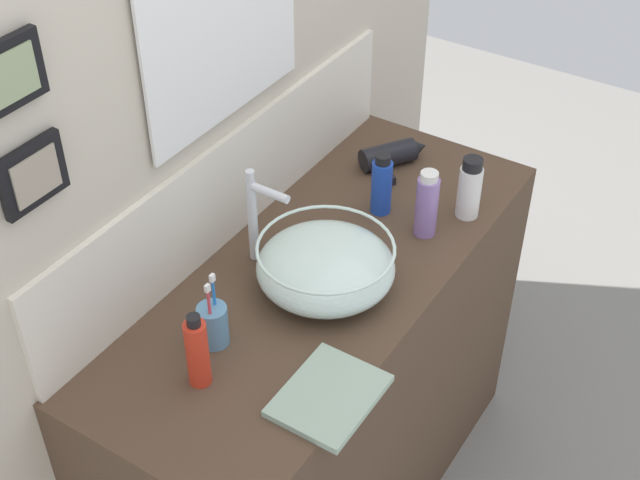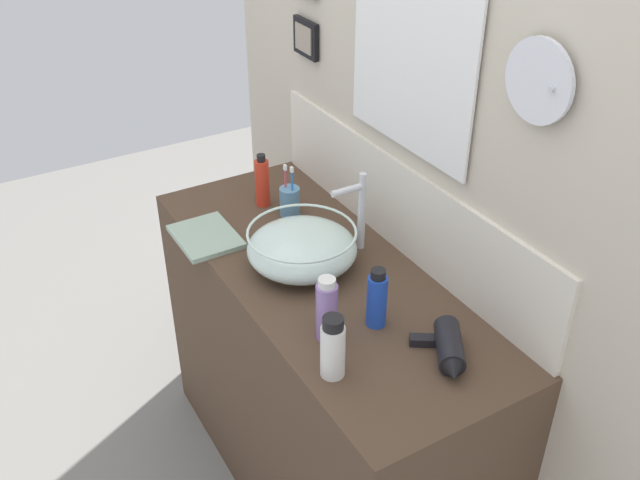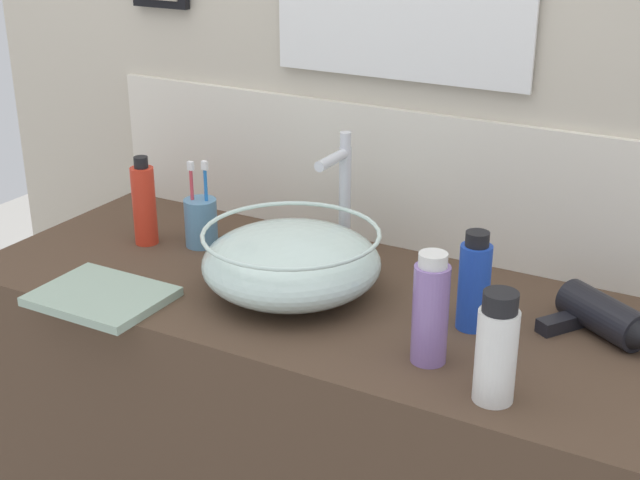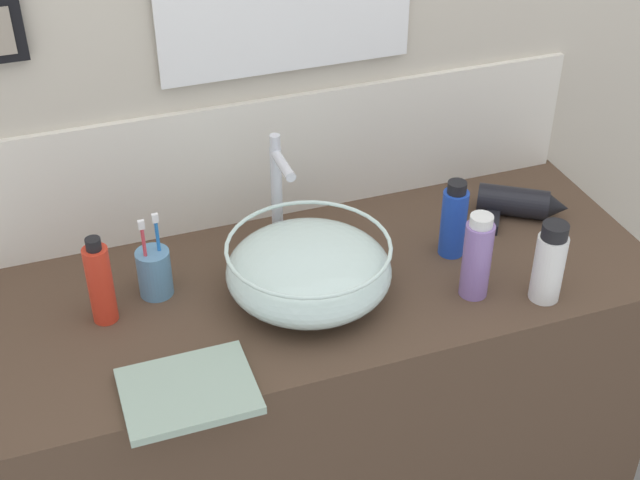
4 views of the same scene
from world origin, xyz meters
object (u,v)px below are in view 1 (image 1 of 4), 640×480
at_px(glass_bowl_sink, 326,266).
at_px(lotion_bottle, 470,189).
at_px(soap_dispenser, 427,205).
at_px(hand_towel, 329,396).
at_px(toothbrush_cup, 213,324).
at_px(spray_bottle, 197,352).
at_px(shampoo_bottle, 382,185).
at_px(faucet, 256,211).
at_px(hair_drier, 393,155).

relative_size(glass_bowl_sink, lotion_bottle, 1.87).
xyz_separation_m(soap_dispenser, hand_towel, (-0.59, -0.09, -0.08)).
bearing_deg(lotion_bottle, toothbrush_cup, 159.48).
distance_m(soap_dispenser, spray_bottle, 0.72).
height_order(lotion_bottle, hand_towel, lotion_bottle).
relative_size(soap_dispenser, spray_bottle, 0.99).
bearing_deg(lotion_bottle, shampoo_bottle, 118.38).
xyz_separation_m(toothbrush_cup, spray_bottle, (-0.11, -0.05, 0.03)).
distance_m(glass_bowl_sink, soap_dispenser, 0.33).
distance_m(shampoo_bottle, lotion_bottle, 0.22).
bearing_deg(faucet, hair_drier, -8.18).
distance_m(lotion_bottle, spray_bottle, 0.85).
xyz_separation_m(spray_bottle, hand_towel, (0.10, -0.25, -0.08)).
relative_size(faucet, soap_dispenser, 1.39).
distance_m(glass_bowl_sink, hair_drier, 0.55).
relative_size(faucet, toothbrush_cup, 1.40).
height_order(glass_bowl_sink, shampoo_bottle, shampoo_bottle).
xyz_separation_m(hair_drier, soap_dispenser, (-0.22, -0.22, 0.06)).
relative_size(soap_dispenser, hand_towel, 0.80).
bearing_deg(glass_bowl_sink, toothbrush_cup, 158.66).
bearing_deg(toothbrush_cup, hand_towel, -90.56).
bearing_deg(spray_bottle, lotion_bottle, -15.10).
distance_m(hair_drier, lotion_bottle, 0.30).
distance_m(faucet, hair_drier, 0.55).
bearing_deg(hand_towel, shampoo_bottle, 20.15).
relative_size(faucet, lotion_bottle, 1.48).
bearing_deg(faucet, shampoo_bottle, -25.32).
xyz_separation_m(glass_bowl_sink, spray_bottle, (-0.39, 0.06, 0.02)).
height_order(glass_bowl_sink, spray_bottle, spray_bottle).
distance_m(hair_drier, spray_bottle, 0.92).
distance_m(soap_dispenser, hand_towel, 0.60).
height_order(soap_dispenser, hand_towel, soap_dispenser).
bearing_deg(hand_towel, soap_dispenser, 8.45).
bearing_deg(lotion_bottle, soap_dispenser, 155.23).
bearing_deg(glass_bowl_sink, hand_towel, -146.47).
bearing_deg(soap_dispenser, lotion_bottle, -24.77).
xyz_separation_m(shampoo_bottle, spray_bottle, (-0.72, 0.03, 0.00)).
bearing_deg(glass_bowl_sink, lotion_bottle, -19.98).
bearing_deg(lotion_bottle, glass_bowl_sink, 160.02).
xyz_separation_m(shampoo_bottle, soap_dispenser, (-0.02, -0.14, 0.01)).
distance_m(spray_bottle, hand_towel, 0.28).
bearing_deg(hair_drier, hand_towel, -159.57).
xyz_separation_m(glass_bowl_sink, faucet, (0.00, 0.19, 0.08)).
distance_m(hair_drier, shampoo_bottle, 0.22).
distance_m(soap_dispenser, lotion_bottle, 0.14).
bearing_deg(shampoo_bottle, toothbrush_cup, 173.18).
xyz_separation_m(lotion_bottle, hand_towel, (-0.72, -0.03, -0.07)).
distance_m(glass_bowl_sink, spray_bottle, 0.39).
xyz_separation_m(lotion_bottle, spray_bottle, (-0.82, 0.22, 0.00)).
distance_m(faucet, soap_dispenser, 0.43).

